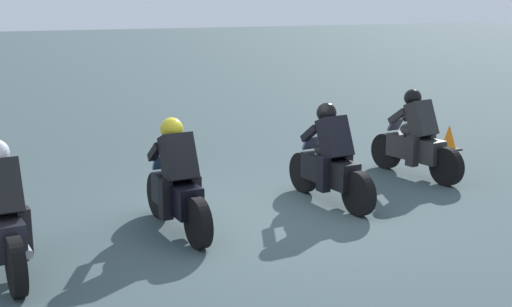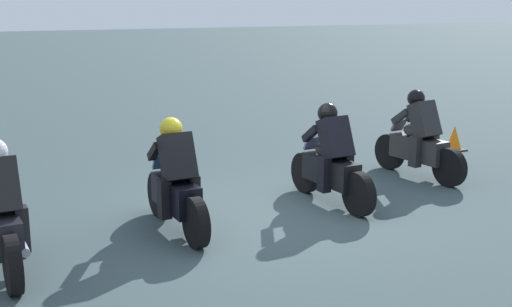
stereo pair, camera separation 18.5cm
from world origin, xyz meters
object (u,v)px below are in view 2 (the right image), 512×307
(rider_lane_b, at_px, (331,163))
(rider_lane_d, at_px, (1,218))
(traffic_cone, at_px, (454,139))
(rider_lane_a, at_px, (419,142))
(rider_lane_c, at_px, (176,185))

(rider_lane_b, height_order, rider_lane_d, same)
(traffic_cone, bearing_deg, rider_lane_a, 125.94)
(rider_lane_b, bearing_deg, rider_lane_a, -75.95)
(rider_lane_a, bearing_deg, rider_lane_b, 100.17)
(traffic_cone, bearing_deg, rider_lane_c, 109.90)
(rider_lane_a, distance_m, traffic_cone, 2.51)
(rider_lane_d, height_order, traffic_cone, rider_lane_d)
(rider_lane_a, xyz_separation_m, rider_lane_c, (-0.95, 4.64, 0.00))
(traffic_cone, bearing_deg, rider_lane_d, 108.26)
(rider_lane_b, distance_m, rider_lane_c, 2.50)
(rider_lane_c, distance_m, traffic_cone, 7.08)
(rider_lane_d, bearing_deg, rider_lane_c, -80.04)
(rider_lane_d, distance_m, traffic_cone, 9.32)
(rider_lane_b, height_order, traffic_cone, rider_lane_b)
(rider_lane_a, relative_size, rider_lane_d, 1.00)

